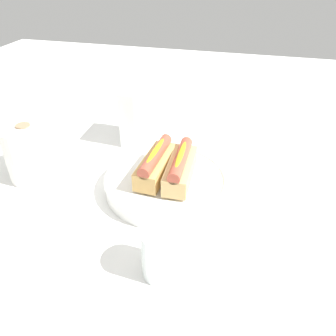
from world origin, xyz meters
TOP-DOWN VIEW (x-y plane):
  - ground_plane at (0.00, 0.00)m, footprint 2.40×2.40m
  - serving_bowl at (0.01, -0.00)m, footprint 0.27×0.27m
  - hotdog_front at (0.01, -0.03)m, footprint 0.15×0.06m
  - hotdog_back at (0.01, 0.02)m, footprint 0.15×0.06m
  - water_glass at (-0.22, -0.05)m, footprint 0.07×0.07m
  - paper_towel_roll at (-0.02, 0.31)m, footprint 0.11×0.11m
  - napkin_box at (0.21, 0.15)m, footprint 0.11×0.05m

SIDE VIEW (x-z plane):
  - ground_plane at x=0.00m, z-range 0.00..0.00m
  - serving_bowl at x=0.01m, z-range 0.00..0.04m
  - water_glass at x=-0.22m, z-range -0.01..0.08m
  - hotdog_front at x=0.01m, z-range 0.03..0.10m
  - hotdog_back at x=0.01m, z-range 0.03..0.10m
  - paper_towel_roll at x=-0.02m, z-range 0.00..0.13m
  - napkin_box at x=0.21m, z-range 0.00..0.15m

